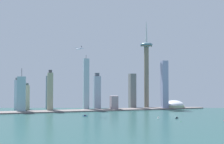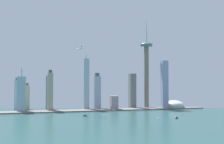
# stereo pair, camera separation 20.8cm
# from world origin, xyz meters

# --- Properties ---
(ground_plane) EXTENTS (6000.00, 6000.00, 0.00)m
(ground_plane) POSITION_xyz_m (0.00, 0.00, 0.00)
(ground_plane) COLOR #254B4A
(waterfront_pier) EXTENTS (745.61, 55.07, 3.63)m
(waterfront_pier) POSITION_xyz_m (0.00, 420.45, 1.81)
(waterfront_pier) COLOR slate
(waterfront_pier) RESTS_ON ground
(observation_tower) EXTENTS (44.73, 44.73, 331.66)m
(observation_tower) POSITION_xyz_m (183.30, 457.19, 164.13)
(observation_tower) COLOR slate
(observation_tower) RESTS_ON ground
(stadium_dome) EXTENTS (71.48, 71.48, 32.00)m
(stadium_dome) POSITION_xyz_m (277.22, 428.77, 10.35)
(stadium_dome) COLOR #ADB893
(stadium_dome) RESTS_ON ground
(skyscraper_0) EXTENTS (18.86, 22.52, 186.38)m
(skyscraper_0) POSITION_xyz_m (-35.56, 464.63, 86.98)
(skyscraper_0) COLOR #9DB6C5
(skyscraper_0) RESTS_ON ground
(skyscraper_1) EXTENTS (25.52, 25.61, 137.01)m
(skyscraper_1) POSITION_xyz_m (-244.11, 441.01, 55.71)
(skyscraper_1) COLOR #89B1BF
(skyscraper_1) RESTS_ON ground
(skyscraper_2) EXTENTS (23.34, 25.19, 125.31)m
(skyscraper_2) POSITION_xyz_m (3.85, 470.01, 59.30)
(skyscraper_2) COLOR #9FAAC1
(skyscraper_2) RESTS_ON ground
(skyscraper_3) EXTENTS (17.22, 21.16, 108.48)m
(skyscraper_3) POSITION_xyz_m (-263.18, 525.45, 51.91)
(skyscraper_3) COLOR #A6C0D5
(skyscraper_3) RESTS_ON ground
(skyscraper_4) EXTENTS (23.37, 27.22, 47.61)m
(skyscraper_4) POSITION_xyz_m (53.26, 427.06, 23.80)
(skyscraper_4) COLOR #9E8B94
(skyscraper_4) RESTS_ON ground
(skyscraper_5) EXTENTS (18.93, 20.99, 90.29)m
(skyscraper_5) POSITION_xyz_m (-231.18, 516.79, 43.09)
(skyscraper_5) COLOR #B4B293
(skyscraper_5) RESTS_ON ground
(skyscraper_6) EXTENTS (21.48, 26.78, 123.87)m
(skyscraper_6) POSITION_xyz_m (132.55, 467.11, 61.94)
(skyscraper_6) COLOR slate
(skyscraper_6) RESTS_ON ground
(skyscraper_7) EXTENTS (21.75, 20.21, 168.54)m
(skyscraper_7) POSITION_xyz_m (233.49, 415.50, 84.27)
(skyscraper_7) COLOR #9096BC
(skyscraper_7) RESTS_ON ground
(skyscraper_8) EXTENTS (16.96, 26.37, 115.06)m
(skyscraper_8) POSITION_xyz_m (-159.31, 527.93, 57.53)
(skyscraper_8) COLOR slate
(skyscraper_8) RESTS_ON ground
(skyscraper_9) EXTENTS (27.69, 19.48, 112.16)m
(skyscraper_9) POSITION_xyz_m (288.19, 509.31, 56.08)
(skyscraper_9) COLOR #8DA6B7
(skyscraper_9) RESTS_ON ground
(skyscraper_10) EXTENTS (17.96, 20.31, 133.24)m
(skyscraper_10) POSITION_xyz_m (-156.11, 445.50, 63.78)
(skyscraper_10) COLOR #9E9F81
(skyscraper_10) RESTS_ON ground
(boat_0) EXTENTS (12.02, 11.44, 7.81)m
(boat_0) POSITION_xyz_m (154.95, 181.19, 1.51)
(boat_0) COLOR black
(boat_0) RESTS_ON ground
(boat_1) EXTENTS (14.14, 12.58, 10.47)m
(boat_1) POSITION_xyz_m (-68.06, 287.89, 1.32)
(boat_1) COLOR navy
(boat_1) RESTS_ON ground
(boat_3) EXTENTS (2.92, 7.59, 4.91)m
(boat_3) POSITION_xyz_m (107.77, 193.62, 1.76)
(boat_3) COLOR white
(boat_3) RESTS_ON ground
(channel_buoy_0) EXTENTS (1.29, 1.29, 2.68)m
(channel_buoy_0) POSITION_xyz_m (132.29, 118.77, 1.34)
(channel_buoy_0) COLOR green
(channel_buoy_0) RESTS_ON ground
(airplane) EXTENTS (29.57, 32.97, 8.65)m
(airplane) POSITION_xyz_m (-77.22, 343.34, 193.61)
(airplane) COLOR silver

